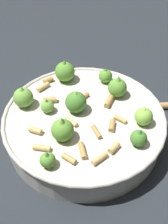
% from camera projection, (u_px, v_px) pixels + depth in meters
% --- Properties ---
extents(ground_plane, '(2.40, 2.40, 0.00)m').
position_uv_depth(ground_plane, '(84.00, 134.00, 0.59)').
color(ground_plane, '#23282D').
extents(cooking_pan, '(0.33, 0.33, 0.11)m').
position_uv_depth(cooking_pan, '(84.00, 122.00, 0.56)').
color(cooking_pan, beige).
rests_on(cooking_pan, ground).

